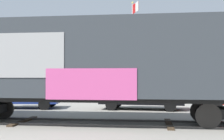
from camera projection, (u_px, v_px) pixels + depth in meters
The scene contains 7 objects.
ground_plane at pixel (82, 123), 12.13m from camera, with size 260.00×260.00×0.00m, color gray.
track at pixel (139, 123), 11.86m from camera, with size 60.02×3.42×0.08m.
freight_car at pixel (95, 61), 12.12m from camera, with size 15.81×3.36×4.27m.
flagpole at pixel (134, 37), 23.98m from camera, with size 0.61×1.34×7.87m.
hillside at pixel (135, 63), 80.27m from camera, with size 123.95×29.46×15.88m.
parked_car_blue at pixel (23, 94), 17.87m from camera, with size 4.40×2.23×1.59m.
parked_car_black at pixel (141, 94), 17.30m from camera, with size 4.84×2.31×1.73m.
Camera 1 is at (2.47, -11.98, 1.88)m, focal length 48.66 mm.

